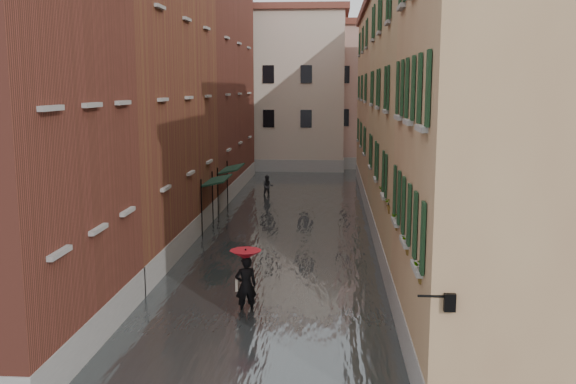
% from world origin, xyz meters
% --- Properties ---
extents(ground, '(120.00, 120.00, 0.00)m').
position_xyz_m(ground, '(0.00, 0.00, 0.00)').
color(ground, '#5D5C5F').
rests_on(ground, ground).
extents(floodwater, '(10.00, 60.00, 0.20)m').
position_xyz_m(floodwater, '(0.00, 13.00, 0.10)').
color(floodwater, '#454C4D').
rests_on(floodwater, ground).
extents(building_left_mid, '(6.00, 14.00, 12.50)m').
position_xyz_m(building_left_mid, '(-7.00, 9.00, 6.25)').
color(building_left_mid, brown).
rests_on(building_left_mid, ground).
extents(building_left_far, '(6.00, 16.00, 14.00)m').
position_xyz_m(building_left_far, '(-7.00, 24.00, 7.00)').
color(building_left_far, brown).
rests_on(building_left_far, ground).
extents(building_right_near, '(6.00, 8.00, 11.50)m').
position_xyz_m(building_right_near, '(7.00, -2.00, 5.75)').
color(building_right_near, '#9B7350').
rests_on(building_right_near, ground).
extents(building_right_mid, '(6.00, 14.00, 13.00)m').
position_xyz_m(building_right_mid, '(7.00, 9.00, 6.50)').
color(building_right_mid, '#99825C').
rests_on(building_right_mid, ground).
extents(building_right_far, '(6.00, 16.00, 11.50)m').
position_xyz_m(building_right_far, '(7.00, 24.00, 5.75)').
color(building_right_far, '#9B7350').
rests_on(building_right_far, ground).
extents(building_end_cream, '(12.00, 9.00, 13.00)m').
position_xyz_m(building_end_cream, '(-3.00, 38.00, 6.50)').
color(building_end_cream, '#B0A38C').
rests_on(building_end_cream, ground).
extents(building_end_pink, '(10.00, 9.00, 12.00)m').
position_xyz_m(building_end_pink, '(6.00, 40.00, 6.00)').
color(building_end_pink, tan).
rests_on(building_end_pink, ground).
extents(awning_near, '(1.09, 2.84, 2.80)m').
position_xyz_m(awning_near, '(-3.49, 12.55, 2.46)').
color(awning_near, black).
rests_on(awning_near, ground).
extents(awning_far, '(1.09, 3.17, 2.80)m').
position_xyz_m(awning_far, '(-3.48, 17.02, 2.47)').
color(awning_far, black).
rests_on(awning_far, ground).
extents(wall_lantern, '(0.71, 0.22, 0.35)m').
position_xyz_m(wall_lantern, '(4.33, -6.00, 3.01)').
color(wall_lantern, black).
rests_on(wall_lantern, ground).
extents(window_planters, '(0.59, 11.13, 0.84)m').
position_xyz_m(window_planters, '(4.12, 0.46, 3.51)').
color(window_planters, brown).
rests_on(window_planters, ground).
extents(pedestrian_main, '(1.00, 1.00, 2.06)m').
position_xyz_m(pedestrian_main, '(-0.53, 1.17, 1.26)').
color(pedestrian_main, black).
rests_on(pedestrian_main, ground).
extents(pedestrian_far, '(0.82, 0.70, 1.46)m').
position_xyz_m(pedestrian_far, '(-1.97, 22.33, 0.73)').
color(pedestrian_far, '#232326').
rests_on(pedestrian_far, ground).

